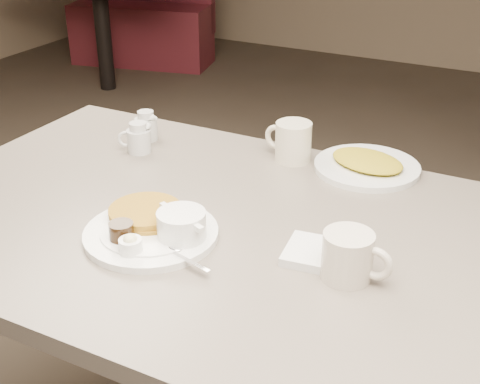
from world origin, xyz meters
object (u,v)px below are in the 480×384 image
at_px(diner_table, 236,293).
at_px(coffee_mug_far, 292,142).
at_px(creamer_left, 138,139).
at_px(booth_back_left, 139,10).
at_px(hash_plate, 367,165).
at_px(main_plate, 156,227).
at_px(coffee_mug_near, 349,256).
at_px(creamer_right, 146,127).

xyz_separation_m(diner_table, coffee_mug_far, (-0.03, 0.36, 0.22)).
xyz_separation_m(creamer_left, booth_back_left, (-2.02, 2.81, -0.38)).
bearing_deg(hash_plate, main_plate, -119.15).
xyz_separation_m(main_plate, hash_plate, (0.28, 0.50, -0.01)).
height_order(coffee_mug_far, booth_back_left, booth_back_left).
bearing_deg(coffee_mug_near, hash_plate, 103.51).
bearing_deg(creamer_right, booth_back_left, 125.96).
height_order(diner_table, coffee_mug_far, coffee_mug_far).
distance_m(coffee_mug_far, creamer_right, 0.41).
bearing_deg(hash_plate, booth_back_left, 134.19).
xyz_separation_m(creamer_right, booth_back_left, (-1.98, 2.73, -0.38)).
bearing_deg(hash_plate, coffee_mug_near, -76.49).
bearing_deg(hash_plate, creamer_left, -163.63).
xyz_separation_m(diner_table, main_plate, (-0.12, -0.11, 0.19)).
bearing_deg(creamer_right, coffee_mug_far, 7.82).
height_order(coffee_mug_near, booth_back_left, booth_back_left).
relative_size(diner_table, coffee_mug_far, 11.10).
relative_size(diner_table, hash_plate, 4.58).
distance_m(coffee_mug_near, creamer_left, 0.73).
bearing_deg(hash_plate, diner_table, -112.05).
xyz_separation_m(coffee_mug_near, coffee_mug_far, (-0.30, 0.43, 0.00)).
relative_size(coffee_mug_far, creamer_right, 1.55).
height_order(main_plate, booth_back_left, booth_back_left).
bearing_deg(main_plate, diner_table, 42.58).
height_order(main_plate, hash_plate, main_plate).
bearing_deg(coffee_mug_far, creamer_left, -160.09).
height_order(diner_table, main_plate, main_plate).
relative_size(coffee_mug_far, booth_back_left, 0.09).
bearing_deg(hash_plate, creamer_right, -171.82).
distance_m(main_plate, creamer_left, 0.44).
xyz_separation_m(creamer_left, hash_plate, (0.56, 0.16, -0.02)).
bearing_deg(coffee_mug_near, diner_table, 165.14).
relative_size(coffee_mug_near, coffee_mug_far, 0.99).
distance_m(main_plate, hash_plate, 0.58).
height_order(coffee_mug_near, creamer_left, coffee_mug_near).
relative_size(coffee_mug_near, creamer_right, 1.53).
distance_m(coffee_mug_near, hash_plate, 0.48).
bearing_deg(coffee_mug_near, coffee_mug_far, 124.65).
bearing_deg(creamer_right, diner_table, -35.14).
relative_size(coffee_mug_near, hash_plate, 0.41).
bearing_deg(coffee_mug_near, creamer_right, 151.81).
bearing_deg(coffee_mug_far, booth_back_left, 131.71).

